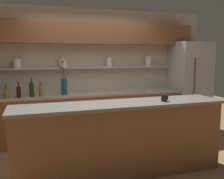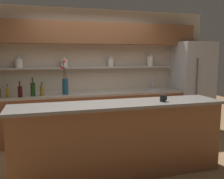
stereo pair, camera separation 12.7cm
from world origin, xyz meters
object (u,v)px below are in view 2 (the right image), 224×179
(bottle_spirit_0, at_px, (42,90))
(bottle_wine_4, at_px, (33,89))
(coffee_mug, at_px, (163,98))
(bottle_oil_2, at_px, (8,92))
(bottle_wine_3, at_px, (20,91))
(flower_vase, at_px, (65,84))
(sink_fixture, at_px, (154,89))
(bottle_sauce_5, at_px, (8,91))
(bottle_sauce_6, at_px, (33,90))
(bottle_oil_7, at_px, (42,91))
(refrigerator, at_px, (192,86))

(bottle_spirit_0, height_order, bottle_wine_4, bottle_wine_4)
(coffee_mug, bearing_deg, bottle_oil_2, 144.19)
(bottle_oil_2, bearing_deg, bottle_wine_3, -1.13)
(flower_vase, bearing_deg, sink_fixture, 2.68)
(bottle_oil_2, distance_m, coffee_mug, 2.71)
(bottle_wine_4, bearing_deg, bottle_sauce_5, 149.62)
(bottle_spirit_0, relative_size, coffee_mug, 2.33)
(bottle_wine_3, relative_size, coffee_mug, 2.72)
(bottle_wine_4, height_order, bottle_sauce_5, bottle_wine_4)
(bottle_spirit_0, distance_m, coffee_mug, 2.34)
(flower_vase, relative_size, coffee_mug, 6.26)
(bottle_wine_4, bearing_deg, bottle_spirit_0, 25.75)
(bottle_sauce_6, distance_m, coffee_mug, 2.56)
(bottle_sauce_6, bearing_deg, bottle_spirit_0, -38.42)
(sink_fixture, relative_size, bottle_spirit_0, 1.17)
(bottle_wine_3, relative_size, bottle_oil_7, 1.30)
(refrigerator, distance_m, bottle_wine_4, 3.38)
(refrigerator, distance_m, bottle_wine_3, 3.60)
(bottle_sauce_5, height_order, bottle_sauce_6, bottle_sauce_6)
(bottle_spirit_0, bearing_deg, bottle_sauce_6, 141.58)
(refrigerator, bearing_deg, bottle_sauce_6, 177.71)
(flower_vase, bearing_deg, bottle_oil_7, -171.10)
(bottle_oil_2, bearing_deg, bottle_sauce_6, 31.01)
(coffee_mug, bearing_deg, bottle_wine_3, 141.59)
(sink_fixture, xyz_separation_m, bottle_spirit_0, (-2.33, -0.05, 0.07))
(sink_fixture, height_order, bottle_wine_4, bottle_wine_4)
(bottle_wine_3, bearing_deg, flower_vase, 5.37)
(sink_fixture, xyz_separation_m, bottle_wine_3, (-2.71, -0.16, 0.08))
(bottle_wine_3, relative_size, bottle_wine_4, 0.84)
(bottle_spirit_0, bearing_deg, bottle_oil_7, -88.95)
(refrigerator, bearing_deg, bottle_wine_4, -178.75)
(refrigerator, bearing_deg, flower_vase, -179.18)
(bottle_sauce_6, height_order, coffee_mug, coffee_mug)
(bottle_sauce_6, xyz_separation_m, bottle_oil_7, (0.17, -0.24, 0.01))
(bottle_wine_3, bearing_deg, bottle_oil_7, 1.38)
(flower_vase, height_order, bottle_wine_3, flower_vase)
(flower_vase, xyz_separation_m, sink_fixture, (1.90, 0.09, -0.17))
(refrigerator, height_order, bottle_wine_3, refrigerator)
(flower_vase, relative_size, bottle_sauce_6, 3.57)
(sink_fixture, bearing_deg, coffee_mug, -112.27)
(bottle_sauce_6, bearing_deg, bottle_oil_2, -148.99)
(bottle_wine_3, xyz_separation_m, bottle_sauce_6, (0.21, 0.25, -0.03))
(bottle_wine_4, bearing_deg, sink_fixture, 2.83)
(bottle_sauce_5, bearing_deg, flower_vase, -12.67)
(bottle_wine_4, xyz_separation_m, bottle_oil_7, (0.16, -0.03, -0.04))
(bottle_oil_2, relative_size, bottle_sauce_5, 1.39)
(bottle_wine_4, bearing_deg, bottle_sauce_6, 92.83)
(bottle_wine_3, xyz_separation_m, bottle_wine_4, (0.22, 0.04, 0.03))
(sink_fixture, distance_m, bottle_spirit_0, 2.33)
(sink_fixture, relative_size, bottle_sauce_5, 1.71)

